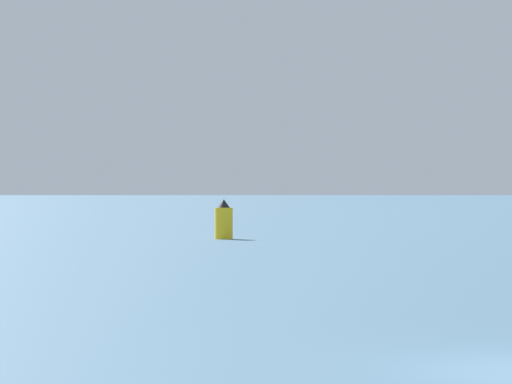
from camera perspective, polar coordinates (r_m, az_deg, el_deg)
name	(u,v)px	position (r m, az deg, el deg)	size (l,w,h in m)	color
distant_headland	(113,183)	(1447.63, -6.91, 0.41)	(1320.96, 323.72, 25.96)	#4C564C
channel_buoy	(224,221)	(69.68, -1.57, -1.41)	(1.07, 1.07, 2.35)	yellow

